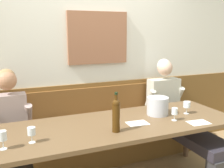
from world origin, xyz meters
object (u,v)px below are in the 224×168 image
at_px(wine_glass_mid_left, 187,105).
at_px(wall_bench, 97,141).
at_px(wine_bottle_clear_water, 116,114).
at_px(person_center_left_seat, 12,140).
at_px(wine_glass_left_end, 175,112).
at_px(person_center_right_seat, 180,116).
at_px(ice_bucket, 158,106).
at_px(wine_glass_center_rear, 31,132).
at_px(dining_table, 119,130).
at_px(wine_glass_by_bottle, 2,137).

bearing_deg(wine_glass_mid_left, wall_bench, 139.32).
bearing_deg(wine_glass_mid_left, wine_bottle_clear_water, -168.89).
xyz_separation_m(person_center_left_seat, wine_glass_mid_left, (1.82, -0.31, 0.23)).
bearing_deg(wine_bottle_clear_water, wine_glass_left_end, 4.17).
bearing_deg(person_center_right_seat, person_center_left_seat, 179.79).
height_order(wall_bench, person_center_right_seat, person_center_right_seat).
distance_m(ice_bucket, wine_glass_center_rear, 1.37).
distance_m(wall_bench, wine_bottle_clear_water, 1.09).
bearing_deg(dining_table, person_center_right_seat, 16.74).
xyz_separation_m(person_center_left_seat, wine_bottle_clear_water, (0.88, -0.50, 0.30)).
bearing_deg(wine_glass_mid_left, wine_glass_by_bottle, -174.61).
height_order(person_center_left_seat, person_center_right_seat, person_center_right_seat).
relative_size(wine_glass_by_bottle, wine_glass_mid_left, 1.09).
height_order(wine_glass_left_end, wine_glass_mid_left, wine_glass_mid_left).
relative_size(dining_table, wine_glass_mid_left, 17.68).
relative_size(wine_bottle_clear_water, wine_glass_center_rear, 2.78).
xyz_separation_m(person_center_left_seat, wine_glass_by_bottle, (-0.07, -0.49, 0.24)).
bearing_deg(wall_bench, ice_bucket, -50.21).
bearing_deg(ice_bucket, wine_glass_left_end, -76.64).
bearing_deg(wine_bottle_clear_water, person_center_right_seat, 24.28).
bearing_deg(wine_glass_by_bottle, wine_glass_mid_left, 5.39).
bearing_deg(wall_bench, person_center_left_seat, -158.91).
xyz_separation_m(person_center_right_seat, wine_glass_left_end, (-0.41, -0.44, 0.23)).
distance_m(wine_glass_center_rear, wine_glass_by_bottle, 0.22).
bearing_deg(wine_glass_left_end, wine_glass_mid_left, 27.40).
height_order(wine_bottle_clear_water, wine_glass_center_rear, wine_bottle_clear_water).
bearing_deg(wine_glass_by_bottle, wine_bottle_clear_water, -0.31).
bearing_deg(wine_glass_left_end, wine_glass_by_bottle, -178.45).
height_order(wine_glass_by_bottle, wine_glass_left_end, wine_glass_by_bottle).
height_order(ice_bucket, wine_glass_mid_left, ice_bucket).
relative_size(wall_bench, person_center_left_seat, 2.14).
bearing_deg(ice_bucket, wine_bottle_clear_water, -155.52).
bearing_deg(dining_table, wine_bottle_clear_water, -120.71).
xyz_separation_m(dining_table, wine_glass_center_rear, (-0.85, -0.15, 0.17)).
height_order(person_center_left_seat, ice_bucket, person_center_left_seat).
bearing_deg(wall_bench, dining_table, -90.00).
distance_m(wine_bottle_clear_water, wine_glass_center_rear, 0.74).
distance_m(wine_bottle_clear_water, wine_glass_mid_left, 0.95).
bearing_deg(wine_glass_mid_left, dining_table, 178.89).
bearing_deg(wall_bench, wine_glass_mid_left, -40.68).
distance_m(ice_bucket, wine_bottle_clear_water, 0.68).
bearing_deg(wall_bench, wine_glass_center_rear, -135.55).
bearing_deg(wine_bottle_clear_water, ice_bucket, 24.48).
height_order(wine_glass_center_rear, wine_glass_left_end, same).
distance_m(person_center_right_seat, wine_bottle_clear_water, 1.23).
xyz_separation_m(wine_glass_by_bottle, wine_glass_mid_left, (1.89, 0.18, -0.01)).
xyz_separation_m(wine_glass_by_bottle, wine_glass_left_end, (1.63, 0.04, -0.01)).
distance_m(person_center_right_seat, wine_glass_by_bottle, 2.11).
bearing_deg(dining_table, wine_glass_left_end, -15.08).
distance_m(ice_bucket, wine_glass_mid_left, 0.33).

